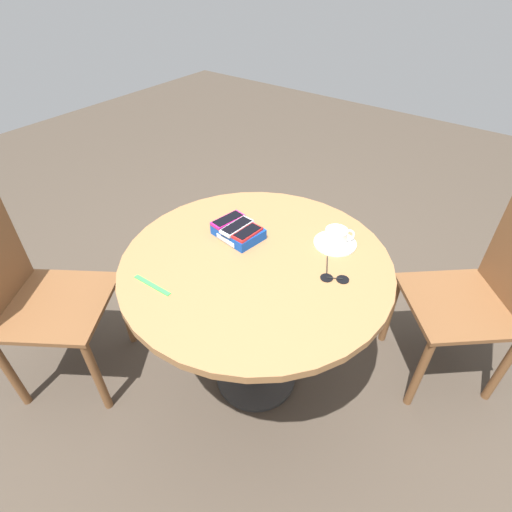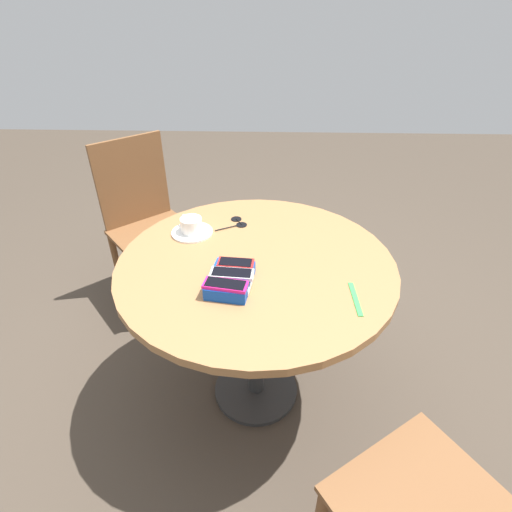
{
  "view_description": "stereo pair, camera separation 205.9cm",
  "coord_description": "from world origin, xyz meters",
  "px_view_note": "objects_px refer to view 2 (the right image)",
  "views": [
    {
      "loc": [
        0.68,
        -0.91,
        1.66
      ],
      "look_at": [
        0.0,
        0.0,
        0.75
      ],
      "focal_mm": 28.0,
      "sensor_mm": 36.0,
      "label": 1
    },
    {
      "loc": [
        -1.18,
        -0.04,
        1.54
      ],
      "look_at": [
        0.0,
        0.0,
        0.75
      ],
      "focal_mm": 28.0,
      "sensor_mm": 36.0,
      "label": 2
    }
  ],
  "objects_px": {
    "chair_near_window": "(149,224)",
    "sunglasses": "(238,223)",
    "round_table": "(256,283)",
    "phone_magenta": "(225,285)",
    "phone_white": "(232,274)",
    "coffee_cup": "(191,225)",
    "lanyard_strap": "(355,299)",
    "saucer": "(192,232)",
    "phone_red": "(236,263)",
    "phone_box": "(231,280)"
  },
  "relations": [
    {
      "from": "phone_red",
      "to": "phone_magenta",
      "type": "bearing_deg",
      "value": 168.79
    },
    {
      "from": "phone_white",
      "to": "phone_red",
      "type": "distance_m",
      "value": 0.06
    },
    {
      "from": "phone_red",
      "to": "lanyard_strap",
      "type": "xyz_separation_m",
      "value": [
        -0.11,
        -0.39,
        -0.05
      ]
    },
    {
      "from": "phone_box",
      "to": "sunglasses",
      "type": "bearing_deg",
      "value": 1.09
    },
    {
      "from": "round_table",
      "to": "lanyard_strap",
      "type": "xyz_separation_m",
      "value": [
        -0.2,
        -0.32,
        0.1
      ]
    },
    {
      "from": "coffee_cup",
      "to": "phone_red",
      "type": "bearing_deg",
      "value": -144.36
    },
    {
      "from": "phone_magenta",
      "to": "phone_white",
      "type": "height_order",
      "value": "same"
    },
    {
      "from": "saucer",
      "to": "chair_near_window",
      "type": "xyz_separation_m",
      "value": [
        0.52,
        0.35,
        -0.26
      ]
    },
    {
      "from": "coffee_cup",
      "to": "lanyard_strap",
      "type": "height_order",
      "value": "coffee_cup"
    },
    {
      "from": "phone_box",
      "to": "phone_white",
      "type": "distance_m",
      "value": 0.03
    },
    {
      "from": "phone_magenta",
      "to": "chair_near_window",
      "type": "distance_m",
      "value": 1.1
    },
    {
      "from": "phone_white",
      "to": "lanyard_strap",
      "type": "height_order",
      "value": "phone_white"
    },
    {
      "from": "phone_white",
      "to": "phone_red",
      "type": "bearing_deg",
      "value": -7.66
    },
    {
      "from": "lanyard_strap",
      "to": "chair_near_window",
      "type": "relative_size",
      "value": 0.18
    },
    {
      "from": "phone_magenta",
      "to": "phone_red",
      "type": "bearing_deg",
      "value": -11.21
    },
    {
      "from": "phone_white",
      "to": "saucer",
      "type": "height_order",
      "value": "phone_white"
    },
    {
      "from": "sunglasses",
      "to": "lanyard_strap",
      "type": "bearing_deg",
      "value": -139.55
    },
    {
      "from": "round_table",
      "to": "saucer",
      "type": "relative_size",
      "value": 6.11
    },
    {
      "from": "round_table",
      "to": "phone_box",
      "type": "distance_m",
      "value": 0.21
    },
    {
      "from": "phone_magenta",
      "to": "round_table",
      "type": "bearing_deg",
      "value": -23.24
    },
    {
      "from": "round_table",
      "to": "lanyard_strap",
      "type": "relative_size",
      "value": 6.12
    },
    {
      "from": "round_table",
      "to": "sunglasses",
      "type": "distance_m",
      "value": 0.31
    },
    {
      "from": "phone_box",
      "to": "phone_red",
      "type": "relative_size",
      "value": 1.6
    },
    {
      "from": "round_table",
      "to": "phone_magenta",
      "type": "distance_m",
      "value": 0.27
    },
    {
      "from": "round_table",
      "to": "phone_box",
      "type": "height_order",
      "value": "phone_box"
    },
    {
      "from": "phone_white",
      "to": "lanyard_strap",
      "type": "distance_m",
      "value": 0.4
    },
    {
      "from": "phone_white",
      "to": "phone_red",
      "type": "height_order",
      "value": "same"
    },
    {
      "from": "phone_white",
      "to": "sunglasses",
      "type": "bearing_deg",
      "value": 1.8
    },
    {
      "from": "phone_box",
      "to": "phone_magenta",
      "type": "xyz_separation_m",
      "value": [
        -0.06,
        0.01,
        0.03
      ]
    },
    {
      "from": "phone_white",
      "to": "sunglasses",
      "type": "distance_m",
      "value": 0.43
    },
    {
      "from": "phone_box",
      "to": "coffee_cup",
      "type": "bearing_deg",
      "value": 29.02
    },
    {
      "from": "round_table",
      "to": "phone_white",
      "type": "bearing_deg",
      "value": 153.65
    },
    {
      "from": "phone_box",
      "to": "coffee_cup",
      "type": "relative_size",
      "value": 1.99
    },
    {
      "from": "sunglasses",
      "to": "phone_red",
      "type": "bearing_deg",
      "value": -176.67
    },
    {
      "from": "phone_red",
      "to": "lanyard_strap",
      "type": "relative_size",
      "value": 0.76
    },
    {
      "from": "phone_white",
      "to": "chair_near_window",
      "type": "height_order",
      "value": "chair_near_window"
    },
    {
      "from": "round_table",
      "to": "phone_magenta",
      "type": "height_order",
      "value": "phone_magenta"
    },
    {
      "from": "phone_box",
      "to": "coffee_cup",
      "type": "height_order",
      "value": "coffee_cup"
    },
    {
      "from": "saucer",
      "to": "sunglasses",
      "type": "height_order",
      "value": "saucer"
    },
    {
      "from": "phone_white",
      "to": "chair_near_window",
      "type": "relative_size",
      "value": 0.16
    },
    {
      "from": "chair_near_window",
      "to": "sunglasses",
      "type": "bearing_deg",
      "value": -129.37
    },
    {
      "from": "phone_red",
      "to": "coffee_cup",
      "type": "distance_m",
      "value": 0.34
    },
    {
      "from": "saucer",
      "to": "lanyard_strap",
      "type": "height_order",
      "value": "saucer"
    },
    {
      "from": "round_table",
      "to": "sunglasses",
      "type": "height_order",
      "value": "sunglasses"
    },
    {
      "from": "phone_magenta",
      "to": "saucer",
      "type": "bearing_deg",
      "value": 23.89
    },
    {
      "from": "phone_box",
      "to": "phone_magenta",
      "type": "relative_size",
      "value": 1.37
    },
    {
      "from": "phone_magenta",
      "to": "lanyard_strap",
      "type": "xyz_separation_m",
      "value": [
        0.0,
        -0.41,
        -0.05
      ]
    },
    {
      "from": "sunglasses",
      "to": "round_table",
      "type": "bearing_deg",
      "value": -162.5
    },
    {
      "from": "coffee_cup",
      "to": "sunglasses",
      "type": "xyz_separation_m",
      "value": [
        0.09,
        -0.18,
        -0.04
      ]
    },
    {
      "from": "round_table",
      "to": "sunglasses",
      "type": "xyz_separation_m",
      "value": [
        0.28,
        0.09,
        0.1
      ]
    }
  ]
}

